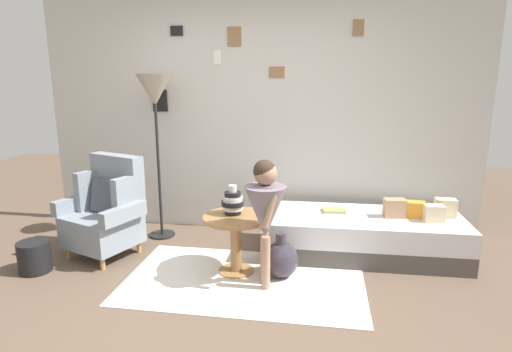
{
  "coord_description": "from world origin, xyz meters",
  "views": [
    {
      "loc": [
        0.72,
        -2.65,
        1.7
      ],
      "look_at": [
        0.15,
        0.95,
        0.85
      ],
      "focal_mm": 29.5,
      "sensor_mm": 36.0,
      "label": 1
    }
  ],
  "objects_px": {
    "armchair": "(107,211)",
    "side_table": "(236,232)",
    "vase_striped": "(233,202)",
    "magazine_basket": "(34,257)",
    "demijohn_near": "(281,259)",
    "floor_lamp": "(155,97)",
    "person_child": "(265,208)",
    "daybed": "(362,235)",
    "book_on_daybed": "(334,210)"
  },
  "relations": [
    {
      "from": "floor_lamp",
      "to": "person_child",
      "type": "distance_m",
      "value": 1.81
    },
    {
      "from": "floor_lamp",
      "to": "demijohn_near",
      "type": "relative_size",
      "value": 4.36
    },
    {
      "from": "daybed",
      "to": "book_on_daybed",
      "type": "distance_m",
      "value": 0.36
    },
    {
      "from": "daybed",
      "to": "magazine_basket",
      "type": "xyz_separation_m",
      "value": [
        -2.93,
        -0.85,
        -0.06
      ]
    },
    {
      "from": "side_table",
      "to": "vase_striped",
      "type": "distance_m",
      "value": 0.26
    },
    {
      "from": "daybed",
      "to": "magazine_basket",
      "type": "height_order",
      "value": "daybed"
    },
    {
      "from": "floor_lamp",
      "to": "magazine_basket",
      "type": "xyz_separation_m",
      "value": [
        -0.8,
        -1.02,
        -1.37
      ]
    },
    {
      "from": "demijohn_near",
      "to": "armchair",
      "type": "bearing_deg",
      "value": 172.07
    },
    {
      "from": "floor_lamp",
      "to": "side_table",
      "type": "bearing_deg",
      "value": -37.07
    },
    {
      "from": "armchair",
      "to": "demijohn_near",
      "type": "distance_m",
      "value": 1.77
    },
    {
      "from": "person_child",
      "to": "vase_striped",
      "type": "bearing_deg",
      "value": 139.22
    },
    {
      "from": "armchair",
      "to": "demijohn_near",
      "type": "xyz_separation_m",
      "value": [
        1.73,
        -0.24,
        -0.28
      ]
    },
    {
      "from": "demijohn_near",
      "to": "side_table",
      "type": "bearing_deg",
      "value": 176.36
    },
    {
      "from": "side_table",
      "to": "book_on_daybed",
      "type": "distance_m",
      "value": 1.09
    },
    {
      "from": "armchair",
      "to": "demijohn_near",
      "type": "height_order",
      "value": "armchair"
    },
    {
      "from": "side_table",
      "to": "book_on_daybed",
      "type": "height_order",
      "value": "side_table"
    },
    {
      "from": "book_on_daybed",
      "to": "demijohn_near",
      "type": "height_order",
      "value": "book_on_daybed"
    },
    {
      "from": "floor_lamp",
      "to": "magazine_basket",
      "type": "bearing_deg",
      "value": -128.0
    },
    {
      "from": "side_table",
      "to": "demijohn_near",
      "type": "height_order",
      "value": "side_table"
    },
    {
      "from": "magazine_basket",
      "to": "demijohn_near",
      "type": "bearing_deg",
      "value": 6.35
    },
    {
      "from": "armchair",
      "to": "floor_lamp",
      "type": "bearing_deg",
      "value": 58.11
    },
    {
      "from": "vase_striped",
      "to": "side_table",
      "type": "bearing_deg",
      "value": -54.67
    },
    {
      "from": "armchair",
      "to": "magazine_basket",
      "type": "distance_m",
      "value": 0.73
    },
    {
      "from": "vase_striped",
      "to": "book_on_daybed",
      "type": "xyz_separation_m",
      "value": [
        0.9,
        0.61,
        -0.22
      ]
    },
    {
      "from": "side_table",
      "to": "magazine_basket",
      "type": "height_order",
      "value": "side_table"
    },
    {
      "from": "side_table",
      "to": "magazine_basket",
      "type": "xyz_separation_m",
      "value": [
        -1.79,
        -0.27,
        -0.24
      ]
    },
    {
      "from": "person_child",
      "to": "demijohn_near",
      "type": "xyz_separation_m",
      "value": [
        0.11,
        0.2,
        -0.53
      ]
    },
    {
      "from": "book_on_daybed",
      "to": "demijohn_near",
      "type": "distance_m",
      "value": 0.87
    },
    {
      "from": "floor_lamp",
      "to": "demijohn_near",
      "type": "height_order",
      "value": "floor_lamp"
    },
    {
      "from": "daybed",
      "to": "magazine_basket",
      "type": "bearing_deg",
      "value": -163.85
    },
    {
      "from": "vase_striped",
      "to": "demijohn_near",
      "type": "bearing_deg",
      "value": -10.58
    },
    {
      "from": "daybed",
      "to": "vase_striped",
      "type": "distance_m",
      "value": 1.36
    },
    {
      "from": "floor_lamp",
      "to": "vase_striped",
      "type": "bearing_deg",
      "value": -36.05
    },
    {
      "from": "side_table",
      "to": "person_child",
      "type": "height_order",
      "value": "person_child"
    },
    {
      "from": "book_on_daybed",
      "to": "person_child",
      "type": "bearing_deg",
      "value": -122.72
    },
    {
      "from": "vase_striped",
      "to": "demijohn_near",
      "type": "height_order",
      "value": "vase_striped"
    },
    {
      "from": "side_table",
      "to": "demijohn_near",
      "type": "relative_size",
      "value": 1.44
    },
    {
      "from": "armchair",
      "to": "side_table",
      "type": "xyz_separation_m",
      "value": [
        1.33,
        -0.22,
        -0.06
      ]
    },
    {
      "from": "floor_lamp",
      "to": "armchair",
      "type": "bearing_deg",
      "value": -121.89
    },
    {
      "from": "armchair",
      "to": "book_on_daybed",
      "type": "relative_size",
      "value": 4.41
    },
    {
      "from": "daybed",
      "to": "floor_lamp",
      "type": "xyz_separation_m",
      "value": [
        -2.13,
        0.17,
        1.31
      ]
    },
    {
      "from": "daybed",
      "to": "floor_lamp",
      "type": "distance_m",
      "value": 2.51
    },
    {
      "from": "vase_striped",
      "to": "person_child",
      "type": "height_order",
      "value": "person_child"
    },
    {
      "from": "side_table",
      "to": "person_child",
      "type": "bearing_deg",
      "value": -38.19
    },
    {
      "from": "armchair",
      "to": "floor_lamp",
      "type": "xyz_separation_m",
      "value": [
        0.33,
        0.54,
        1.07
      ]
    },
    {
      "from": "vase_striped",
      "to": "magazine_basket",
      "type": "distance_m",
      "value": 1.85
    },
    {
      "from": "person_child",
      "to": "demijohn_near",
      "type": "height_order",
      "value": "person_child"
    },
    {
      "from": "daybed",
      "to": "vase_striped",
      "type": "bearing_deg",
      "value": -156.04
    },
    {
      "from": "side_table",
      "to": "person_child",
      "type": "relative_size",
      "value": 0.53
    },
    {
      "from": "vase_striped",
      "to": "magazine_basket",
      "type": "relative_size",
      "value": 0.94
    }
  ]
}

